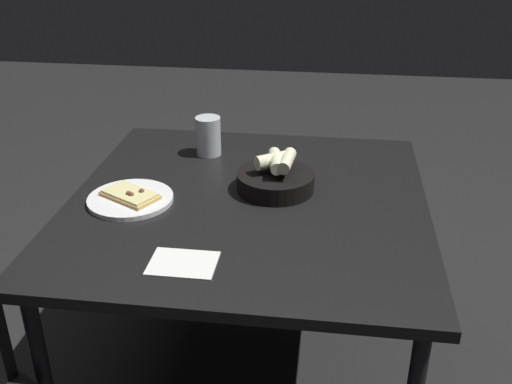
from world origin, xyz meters
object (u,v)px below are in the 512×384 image
(pizza_plate, at_px, (130,198))
(beer_glass, at_px, (208,138))
(dining_table, at_px, (248,216))
(bread_basket, at_px, (276,178))

(pizza_plate, height_order, beer_glass, beer_glass)
(dining_table, bearing_deg, beer_glass, 119.73)
(dining_table, height_order, bread_basket, bread_basket)
(pizza_plate, xyz_separation_m, beer_glass, (0.15, 0.37, 0.05))
(dining_table, xyz_separation_m, pizza_plate, (-0.33, -0.06, 0.07))
(pizza_plate, bearing_deg, beer_glass, 67.94)
(dining_table, relative_size, pizza_plate, 4.29)
(dining_table, height_order, pizza_plate, pizza_plate)
(bread_basket, height_order, beer_glass, beer_glass)
(dining_table, xyz_separation_m, beer_glass, (-0.18, 0.31, 0.11))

